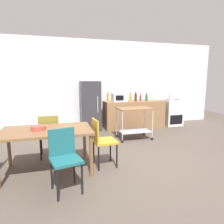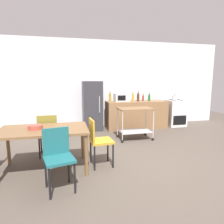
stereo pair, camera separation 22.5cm
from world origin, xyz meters
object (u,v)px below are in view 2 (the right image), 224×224
at_px(refrigerator, 92,106).
at_px(bottle_soda, 149,98).
at_px(chair_teal, 58,155).
at_px(fruit_bowl, 35,127).
at_px(dining_table, 44,133).
at_px(chair_mustard, 98,139).
at_px(bottle_hot_sauce, 143,98).
at_px(chair_olive, 48,132).
at_px(kitchen_cart, 135,118).
at_px(stove_oven, 175,113).
at_px(bottle_sesame_oil, 110,97).
at_px(microwave, 121,97).
at_px(kettle, 174,97).
at_px(bottle_sparkling_water, 133,97).
at_px(bottle_wine, 138,97).

bearing_deg(refrigerator, bottle_soda, -6.01).
xyz_separation_m(chair_teal, refrigerator, (0.94, 3.37, 0.26)).
relative_size(chair_teal, fruit_bowl, 3.73).
relative_size(dining_table, bottle_soda, 5.54).
xyz_separation_m(chair_mustard, bottle_hot_sauce, (1.95, 2.67, 0.48)).
distance_m(chair_olive, kitchen_cart, 2.30).
height_order(stove_oven, kitchen_cart, stove_oven).
height_order(bottle_sesame_oil, bottle_hot_sauce, bottle_sesame_oil).
height_order(refrigerator, bottle_sesame_oil, refrigerator).
relative_size(microwave, fruit_bowl, 1.93).
bearing_deg(kitchen_cart, bottle_sesame_oil, 107.43).
relative_size(chair_mustard, stove_oven, 0.97).
bearing_deg(kitchen_cart, refrigerator, 127.25).
bearing_deg(bottle_hot_sauce, kettle, -6.08).
distance_m(microwave, kettle, 1.85).
height_order(chair_teal, bottle_sparkling_water, bottle_sparkling_water).
bearing_deg(chair_teal, dining_table, 97.34).
height_order(refrigerator, fruit_bowl, refrigerator).
bearing_deg(kettle, bottle_sesame_oil, 175.75).
distance_m(stove_oven, kettle, 0.57).
bearing_deg(refrigerator, bottle_hot_sauce, -2.16).
xyz_separation_m(kitchen_cart, bottle_sesame_oil, (-0.40, 1.27, 0.46)).
distance_m(kitchen_cart, fruit_bowl, 2.71).
distance_m(chair_olive, bottle_wine, 3.31).
bearing_deg(chair_mustard, kettle, -54.35).
xyz_separation_m(bottle_sesame_oil, bottle_sparkling_water, (0.74, -0.08, -0.01)).
relative_size(chair_mustard, bottle_sparkling_water, 2.99).
height_order(stove_oven, fruit_bowl, stove_oven).
xyz_separation_m(kitchen_cart, bottle_wine, (0.50, 1.13, 0.46)).
bearing_deg(fruit_bowl, bottle_sparkling_water, 44.34).
bearing_deg(microwave, chair_mustard, -114.23).
bearing_deg(bottle_hot_sauce, bottle_sparkling_water, -174.56).
xyz_separation_m(kitchen_cart, fruit_bowl, (-2.30, -1.40, 0.21)).
height_order(chair_mustard, bottle_wine, bottle_wine).
distance_m(bottle_sparkling_water, bottle_hot_sauce, 0.37).
bearing_deg(bottle_sesame_oil, chair_teal, -114.34).
relative_size(chair_mustard, bottle_hot_sauce, 3.71).
height_order(bottle_sesame_oil, bottle_sparkling_water, bottle_sesame_oil).
bearing_deg(bottle_sesame_oil, stove_oven, -1.60).
relative_size(dining_table, bottle_sesame_oil, 4.74).
bearing_deg(bottle_soda, refrigerator, 173.99).
height_order(dining_table, chair_mustard, chair_mustard).
bearing_deg(microwave, dining_table, -129.35).
xyz_separation_m(chair_teal, stove_oven, (3.84, 3.29, -0.07)).
relative_size(chair_teal, bottle_sparkling_water, 2.99).
distance_m(refrigerator, kitchen_cart, 1.63).
xyz_separation_m(stove_oven, bottle_soda, (-1.05, -0.11, 0.56)).
height_order(microwave, bottle_hot_sauce, microwave).
distance_m(chair_teal, bottle_sesame_oil, 3.71).
xyz_separation_m(chair_mustard, fruit_bowl, (-1.07, 0.05, 0.27)).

